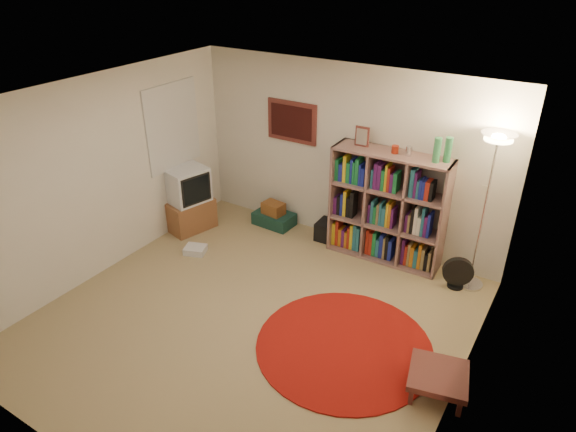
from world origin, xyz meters
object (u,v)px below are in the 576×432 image
at_px(floor_lamp, 494,163).
at_px(suitcase, 274,219).
at_px(floor_fan, 458,273).
at_px(bookshelf, 386,208).
at_px(side_table, 438,376).
at_px(tv_stand, 189,200).

xyz_separation_m(floor_lamp, suitcase, (-2.96, 0.02, -1.56)).
bearing_deg(floor_fan, bookshelf, 149.45).
bearing_deg(bookshelf, side_table, -56.58).
xyz_separation_m(bookshelf, floor_fan, (1.08, -0.21, -0.52)).
xyz_separation_m(floor_lamp, floor_fan, (-0.14, -0.15, -1.44)).
bearing_deg(bookshelf, floor_fan, -12.33).
height_order(bookshelf, side_table, bookshelf).
bearing_deg(side_table, suitcase, 147.84).
bearing_deg(tv_stand, suitcase, 52.01).
height_order(bookshelf, suitcase, bookshelf).
distance_m(floor_lamp, tv_stand, 4.20).
bearing_deg(floor_fan, suitcase, 156.77).
bearing_deg(suitcase, side_table, -29.76).
height_order(floor_lamp, suitcase, floor_lamp).
bearing_deg(bookshelf, tv_stand, -165.42).
distance_m(bookshelf, tv_stand, 2.87).
bearing_deg(side_table, tv_stand, 163.60).
height_order(bookshelf, floor_lamp, floor_lamp).
bearing_deg(floor_lamp, side_table, -84.53).
height_order(suitcase, side_table, side_table).
distance_m(floor_fan, side_table, 1.83).
xyz_separation_m(floor_lamp, side_table, (0.19, -1.95, -1.45)).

